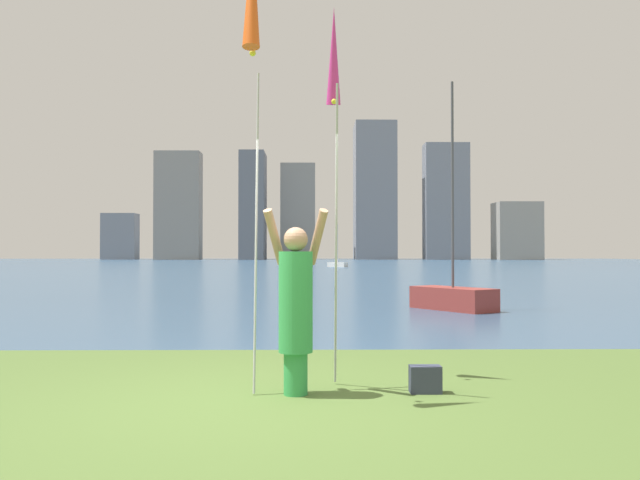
% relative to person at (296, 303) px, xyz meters
% --- Properties ---
extents(ground, '(120.00, 138.00, 0.12)m').
position_rel_person_xyz_m(ground, '(-0.42, 50.62, -0.94)').
color(ground, '#4C662D').
extents(person, '(0.65, 0.48, 1.79)m').
position_rel_person_xyz_m(person, '(0.00, 0.00, 0.00)').
color(person, green).
rests_on(person, ground).
extents(kite_flag_left, '(0.16, 0.87, 4.41)m').
position_rel_person_xyz_m(kite_flag_left, '(-0.40, -0.28, 2.81)').
color(kite_flag_left, '#B2B2B7').
rests_on(kite_flag_left, ground).
extents(kite_flag_right, '(0.16, 1.13, 4.02)m').
position_rel_person_xyz_m(kite_flag_right, '(0.40, 0.81, 2.51)').
color(kite_flag_right, '#B2B2B7').
rests_on(kite_flag_right, ground).
extents(bag, '(0.30, 0.16, 0.26)m').
position_rel_person_xyz_m(bag, '(1.25, 0.05, -0.75)').
color(bag, '#33384C').
rests_on(bag, ground).
extents(sailboat_0, '(1.82, 1.96, 3.91)m').
position_rel_person_xyz_m(sailboat_0, '(2.50, 50.89, -0.61)').
color(sailboat_0, silver).
rests_on(sailboat_0, ground).
extents(sailboat_3, '(1.85, 2.21, 5.39)m').
position_rel_person_xyz_m(sailboat_3, '(3.48, 8.78, -0.56)').
color(sailboat_3, maroon).
rests_on(sailboat_3, ground).
extents(skyline_tower_0, '(6.08, 3.56, 8.29)m').
position_rel_person_xyz_m(skyline_tower_0, '(-34.45, 108.70, 3.27)').
color(skyline_tower_0, gray).
rests_on(skyline_tower_0, ground).
extents(skyline_tower_1, '(7.97, 4.05, 19.19)m').
position_rel_person_xyz_m(skyline_tower_1, '(-23.62, 107.09, 8.72)').
color(skyline_tower_1, gray).
rests_on(skyline_tower_1, ground).
extents(skyline_tower_2, '(4.37, 7.97, 19.11)m').
position_rel_person_xyz_m(skyline_tower_2, '(-10.32, 107.38, 8.68)').
color(skyline_tower_2, slate).
rests_on(skyline_tower_2, ground).
extents(skyline_tower_3, '(6.31, 3.92, 17.53)m').
position_rel_person_xyz_m(skyline_tower_3, '(-2.34, 110.19, 7.89)').
color(skyline_tower_3, gray).
rests_on(skyline_tower_3, ground).
extents(skyline_tower_4, '(7.43, 7.91, 25.00)m').
position_rel_person_xyz_m(skyline_tower_4, '(11.81, 110.29, 11.62)').
color(skyline_tower_4, gray).
rests_on(skyline_tower_4, ground).
extents(skyline_tower_5, '(7.83, 4.11, 20.78)m').
position_rel_person_xyz_m(skyline_tower_5, '(24.33, 107.14, 9.51)').
color(skyline_tower_5, gray).
rests_on(skyline_tower_5, ground).
extents(skyline_tower_6, '(7.72, 5.71, 10.10)m').
position_rel_person_xyz_m(skyline_tower_6, '(36.57, 105.47, 4.17)').
color(skyline_tower_6, gray).
rests_on(skyline_tower_6, ground).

